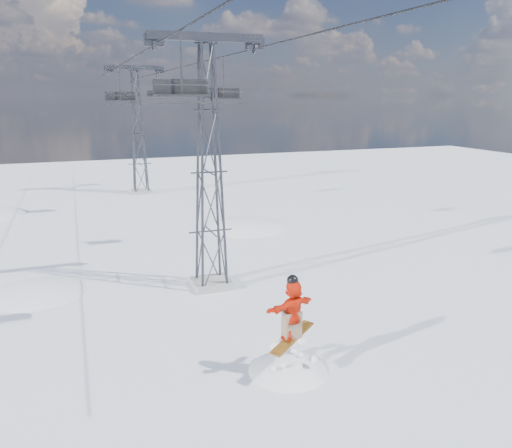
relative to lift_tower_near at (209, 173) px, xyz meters
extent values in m
plane|color=white|center=(-0.80, -8.00, -5.47)|extent=(120.00, 120.00, 0.00)
sphere|color=white|center=(-7.80, 2.00, -13.12)|extent=(16.00, 16.00, 16.00)
sphere|color=white|center=(5.20, 10.00, -14.97)|extent=(20.00, 20.00, 20.00)
cube|color=#999999|center=(0.00, 0.00, -5.32)|extent=(1.80, 1.80, 0.30)
cube|color=#2F3137|center=(0.00, 0.00, 5.78)|extent=(5.00, 0.35, 0.35)
cube|color=#2F3137|center=(-2.20, 0.00, 5.58)|extent=(0.80, 0.25, 0.50)
cube|color=#2F3137|center=(2.20, 0.00, 5.58)|extent=(0.80, 0.25, 0.50)
cube|color=#999999|center=(0.00, 25.00, -5.32)|extent=(1.80, 1.80, 0.30)
cube|color=#2F3137|center=(0.00, 25.00, 5.78)|extent=(5.00, 0.35, 0.35)
cube|color=#2F3137|center=(-2.20, 25.00, 5.58)|extent=(0.80, 0.25, 0.50)
cube|color=#2F3137|center=(2.20, 25.00, 5.58)|extent=(0.80, 0.25, 0.50)
cylinder|color=black|center=(-2.20, 11.50, 5.38)|extent=(0.06, 51.00, 0.06)
cylinder|color=black|center=(2.20, 11.50, 5.38)|extent=(0.06, 51.00, 0.06)
sphere|color=white|center=(0.38, -8.20, -7.22)|extent=(4.40, 4.40, 4.40)
cube|color=#B76F18|center=(0.38, -8.50, -4.12)|extent=(1.89, 1.39, 0.41)
imported|color=red|center=(0.38, -8.50, -3.13)|extent=(1.89, 1.06, 1.94)
cube|color=#826C50|center=(0.38, -8.50, -3.66)|extent=(0.64, 0.55, 0.89)
sphere|color=black|center=(0.38, -8.50, -2.18)|extent=(0.36, 0.36, 0.36)
cylinder|color=black|center=(-2.20, -5.18, 4.38)|extent=(0.07, 0.07, 2.00)
cube|color=black|center=(-2.20, -5.18, 3.38)|extent=(1.82, 0.41, 0.07)
cube|color=black|center=(-2.20, -4.98, 3.66)|extent=(1.82, 0.05, 0.50)
cylinder|color=black|center=(-2.20, -5.40, 3.16)|extent=(1.82, 0.05, 0.05)
cylinder|color=black|center=(-2.20, -5.45, 3.70)|extent=(1.82, 0.05, 0.05)
cylinder|color=black|center=(2.20, 4.95, 4.31)|extent=(0.08, 0.08, 2.14)
cube|color=black|center=(2.20, 4.95, 3.24)|extent=(1.95, 0.44, 0.08)
cube|color=black|center=(2.20, 5.16, 3.53)|extent=(1.95, 0.06, 0.54)
cylinder|color=black|center=(2.20, 4.70, 2.99)|extent=(1.95, 0.06, 0.06)
cylinder|color=black|center=(2.20, 4.65, 3.58)|extent=(1.95, 0.05, 0.05)
cylinder|color=black|center=(-2.20, 15.76, 4.21)|extent=(0.09, 0.09, 2.34)
cube|color=black|center=(-2.20, 15.76, 3.04)|extent=(2.13, 0.48, 0.09)
cube|color=black|center=(-2.20, 16.00, 3.36)|extent=(2.13, 0.06, 0.59)
cylinder|color=black|center=(-2.20, 15.49, 2.77)|extent=(2.13, 0.06, 0.06)
cylinder|color=black|center=(-2.20, 15.44, 3.41)|extent=(2.13, 0.05, 0.05)
cylinder|color=black|center=(2.20, 26.90, 4.35)|extent=(0.07, 0.07, 2.06)
cube|color=black|center=(2.20, 26.90, 3.32)|extent=(1.87, 0.42, 0.07)
cube|color=black|center=(2.20, 27.11, 3.60)|extent=(1.87, 0.06, 0.51)
cylinder|color=black|center=(2.20, 26.67, 3.09)|extent=(1.87, 0.06, 0.06)
cylinder|color=black|center=(2.20, 26.62, 3.65)|extent=(1.87, 0.05, 0.05)
camera|label=1|loc=(-5.69, -21.72, 3.38)|focal=35.00mm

